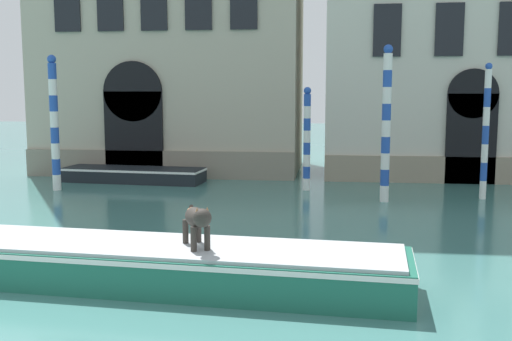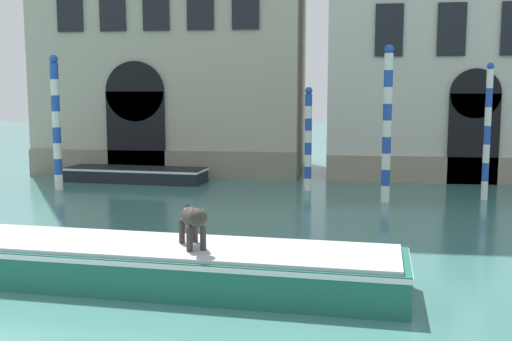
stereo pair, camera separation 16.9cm
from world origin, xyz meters
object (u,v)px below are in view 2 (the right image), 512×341
Objects in this scene: boat_moored_near_palazzo at (136,174)px; dog_on_deck at (193,219)px; mooring_pole_1 at (387,124)px; boat_foreground at (156,263)px; mooring_pole_2 at (308,139)px; mooring_pole_3 at (487,131)px; mooring_pole_0 at (56,123)px.

dog_on_deck is at bearing -61.64° from boat_moored_near_palazzo.
dog_on_deck is at bearing -113.66° from mooring_pole_1.
boat_moored_near_palazzo is at bearing 114.82° from boat_foreground.
mooring_pole_2 is at bearing 82.85° from boat_foreground.
boat_foreground is at bearing -117.91° from mooring_pole_1.
mooring_pole_3 reaches higher than boat_moored_near_palazzo.
mooring_pole_1 reaches higher than boat_foreground.
dog_on_deck is 12.01m from mooring_pole_3.
boat_foreground is at bearing -56.12° from mooring_pole_0.
mooring_pole_1 reaches higher than boat_moored_near_palazzo.
mooring_pole_2 is at bearing 145.74° from dog_on_deck.
mooring_pole_0 reaches higher than dog_on_deck.
mooring_pole_3 is (12.10, -2.14, 1.85)m from boat_moored_near_palazzo.
mooring_pole_1 reaches higher than mooring_pole_0.
boat_foreground is 12.47m from boat_moored_near_palazzo.
mooring_pole_1 reaches higher than mooring_pole_3.
mooring_pole_2 is (-2.46, 1.89, -0.62)m from mooring_pole_1.
boat_foreground is at bearing -129.02° from mooring_pole_3.
mooring_pole_2 is 0.83× the size of mooring_pole_3.
mooring_pole_3 is at bearing 55.25° from boat_foreground.
mooring_pole_1 reaches higher than mooring_pole_2.
mooring_pole_3 reaches higher than dog_on_deck.
boat_foreground is 8.29× the size of dog_on_deck.
boat_foreground is 11.61m from mooring_pole_0.
boat_foreground is 1.90× the size of mooring_pole_0.
boat_moored_near_palazzo is 1.18× the size of mooring_pole_0.
dog_on_deck is at bearing -9.36° from boat_foreground.
mooring_pole_3 is (14.11, 0.03, -0.18)m from mooring_pole_0.
mooring_pole_0 is at bearing -127.77° from boat_moored_near_palazzo.
dog_on_deck is 10.85m from mooring_pole_2.
mooring_pole_1 is at bearing -37.44° from mooring_pole_2.
mooring_pole_1 is at bearing -13.32° from boat_moored_near_palazzo.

